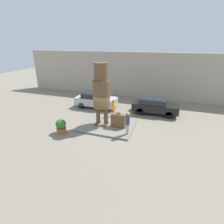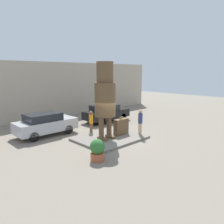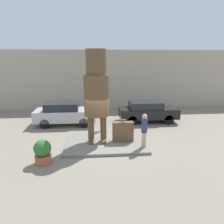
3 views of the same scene
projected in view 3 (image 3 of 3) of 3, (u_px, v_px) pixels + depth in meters
ground_plane at (105, 144)px, 11.86m from camera, size 60.00×60.00×0.00m
pedestal at (105, 142)px, 11.84m from camera, size 4.24×3.30×0.14m
building_backdrop at (100, 80)px, 19.80m from camera, size 28.00×0.60×5.24m
statue_figure at (97, 90)px, 11.12m from camera, size 1.30×1.30×4.82m
giant_suitcase at (123, 132)px, 11.70m from camera, size 1.11×0.37×1.24m
tourist at (144, 129)px, 10.83m from camera, size 0.29×0.29×1.73m
parked_car_silver at (65, 113)px, 15.07m from camera, size 4.11×1.80×1.57m
parked_car_black at (147, 111)px, 15.77m from camera, size 4.15×1.77×1.50m
planter_pot at (43, 152)px, 9.48m from camera, size 0.75×0.75×1.09m
worker_hivis at (102, 118)px, 13.43m from camera, size 0.28×0.28×1.65m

